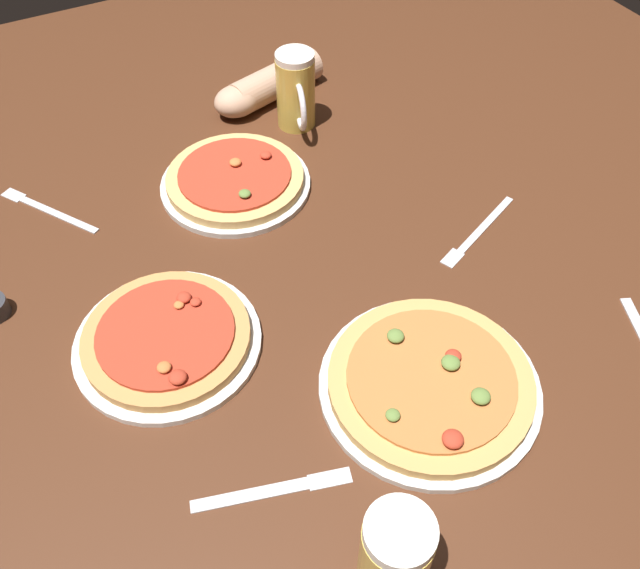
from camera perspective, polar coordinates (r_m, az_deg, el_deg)
ground_plane at (r=1.17m, az=-0.00°, el=-1.13°), size 2.40×2.40×0.03m
pizza_plate_near at (r=1.04m, az=9.28°, el=-8.20°), size 0.34×0.34×0.05m
pizza_plate_far at (r=1.35m, az=-7.14°, el=8.72°), size 0.29×0.29×0.05m
pizza_plate_side at (r=1.10m, az=-12.76°, el=-4.49°), size 0.30×0.30×0.05m
beer_mug_dark at (r=0.85m, az=6.20°, el=-22.15°), size 0.12×0.11×0.17m
beer_mug_amber at (r=1.47m, az=-2.03°, el=15.94°), size 0.08×0.14×0.17m
fork_left at (r=1.40m, az=-22.02°, el=5.90°), size 0.14×0.21×0.01m
fork_spare at (r=1.29m, az=13.12°, el=4.41°), size 0.22×0.11×0.01m
knife_spare at (r=0.96m, az=-3.96°, el=-16.89°), size 0.22×0.08×0.01m
diner_arm at (r=1.57m, az=-4.73°, el=16.25°), size 0.28×0.14×0.07m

